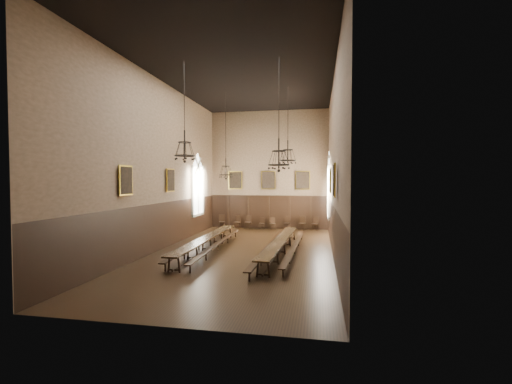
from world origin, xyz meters
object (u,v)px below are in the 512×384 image
(chandelier_front_left, at_px, (185,150))
(bench_left_outer, at_px, (199,245))
(chair_2, at_px, (248,225))
(chandelier_front_right, at_px, (279,158))
(table_right, at_px, (280,247))
(chair_5, at_px, (287,226))
(table_left, at_px, (207,244))
(bench_left_inner, at_px, (218,246))
(chair_4, at_px, (273,226))
(chair_0, at_px, (222,224))
(bench_right_inner, at_px, (270,249))
(chandelier_back_left, at_px, (226,169))
(chandelier_back_right, at_px, (288,156))
(chair_7, at_px, (315,226))
(chair_6, at_px, (302,226))
(chair_1, at_px, (237,224))
(chair_3, at_px, (262,225))
(bench_right_outer, at_px, (295,248))

(chandelier_front_left, bearing_deg, bench_left_outer, 97.02)
(chair_2, relative_size, chandelier_front_right, 0.22)
(table_right, bearing_deg, chair_5, 93.08)
(table_left, distance_m, bench_left_inner, 0.60)
(chair_2, xyz_separation_m, chandelier_front_right, (3.58, -10.70, 4.35))
(chair_4, distance_m, chair_5, 1.05)
(chair_0, bearing_deg, chandelier_front_left, -97.99)
(bench_right_inner, distance_m, chair_5, 8.75)
(chandelier_back_left, relative_size, chandelier_front_left, 1.17)
(bench_left_outer, bearing_deg, chandelier_back_right, 27.50)
(chair_7, bearing_deg, chair_4, -159.08)
(chair_6, relative_size, chandelier_front_right, 0.21)
(chair_0, distance_m, chair_5, 5.03)
(bench_left_outer, bearing_deg, table_left, -22.96)
(chair_1, distance_m, chair_3, 1.94)
(bench_left_outer, bearing_deg, chair_3, 76.49)
(bench_right_inner, distance_m, chair_3, 8.96)
(bench_left_outer, bearing_deg, chair_5, 64.84)
(chair_3, bearing_deg, chair_5, 5.70)
(bench_right_outer, distance_m, chandelier_front_right, 5.03)
(chandelier_back_right, bearing_deg, bench_right_inner, -103.08)
(table_right, height_order, bench_left_inner, table_right)
(bench_left_outer, bearing_deg, chair_4, 70.97)
(chair_3, bearing_deg, chair_7, 6.13)
(bench_left_inner, xyz_separation_m, chair_1, (-1.02, 8.40, 0.02))
(chair_1, bearing_deg, chandelier_back_right, -40.28)
(chandelier_front_right, bearing_deg, chair_5, 93.37)
(bench_left_outer, xyz_separation_m, chair_4, (2.85, 8.27, -0.00))
(chair_3, xyz_separation_m, chandelier_back_right, (2.50, -5.99, 4.84))
(bench_right_inner, xyz_separation_m, chandelier_front_left, (-3.52, -2.27, 4.79))
(chair_4, distance_m, chair_7, 3.15)
(chair_5, bearing_deg, chair_4, -165.31)
(chair_1, xyz_separation_m, chair_3, (1.94, -0.01, -0.03))
(chandelier_back_left, bearing_deg, chair_6, 51.89)
(bench_left_outer, bearing_deg, chair_6, 58.49)
(bench_right_outer, height_order, chair_5, chair_5)
(chandelier_front_right, bearing_deg, chair_6, 87.29)
(bench_right_inner, relative_size, chandelier_front_left, 2.32)
(table_right, distance_m, chandelier_back_left, 6.19)
(chair_0, xyz_separation_m, chandelier_back_left, (1.86, -5.54, 4.07))
(table_right, relative_size, chair_4, 10.51)
(table_right, xyz_separation_m, chair_1, (-4.30, 8.60, -0.07))
(chair_1, bearing_deg, bench_left_inner, -69.84)
(chandelier_back_right, bearing_deg, chair_4, 105.52)
(bench_right_inner, height_order, chair_2, chair_2)
(table_right, bearing_deg, chandelier_front_left, -148.76)
(chair_7, xyz_separation_m, chandelier_front_right, (-1.47, -10.78, 4.37))
(chandelier_front_left, bearing_deg, table_left, 85.97)
(chair_2, bearing_deg, chair_5, 7.42)
(table_left, bearing_deg, table_right, -0.65)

